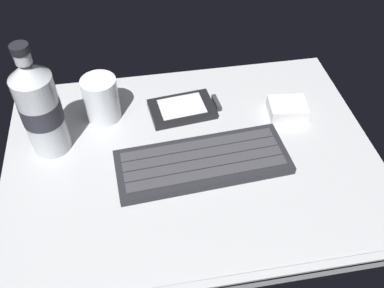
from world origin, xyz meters
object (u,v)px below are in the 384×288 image
object	(u,v)px
water_bottle	(40,108)
charger_block	(287,108)
handheld_device	(185,108)
keyboard	(203,162)
juice_cup	(102,100)

from	to	relation	value
water_bottle	charger_block	distance (cm)	44.15
water_bottle	charger_block	xyz separation A→B (cm)	(43.44, 1.26, -7.81)
handheld_device	water_bottle	world-z (taller)	water_bottle
charger_block	keyboard	bearing A→B (deg)	-150.99
handheld_device	water_bottle	distance (cm)	26.32
keyboard	juice_cup	distance (cm)	22.23
charger_block	juice_cup	bearing A→B (deg)	171.68
handheld_device	juice_cup	xyz separation A→B (cm)	(-15.26, 1.26, 3.18)
keyboard	charger_block	distance (cm)	20.80
juice_cup	charger_block	world-z (taller)	juice_cup
juice_cup	water_bottle	distance (cm)	12.26
handheld_device	juice_cup	distance (cm)	15.63
handheld_device	juice_cup	bearing A→B (deg)	175.29
keyboard	charger_block	xyz separation A→B (cm)	(18.19, 10.09, 0.39)
keyboard	charger_block	bearing A→B (deg)	29.01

